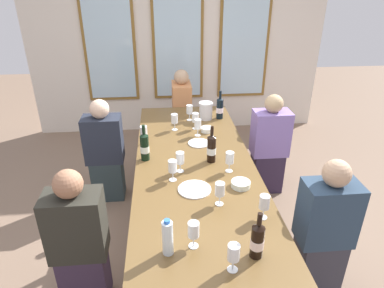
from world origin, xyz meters
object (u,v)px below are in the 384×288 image
at_px(wine_bottle_1, 145,147).
at_px(tasting_bowl_1, 207,129).
at_px(wine_glass_2, 230,159).
at_px(water_bottle, 168,238).
at_px(wine_bottle_2, 220,108).
at_px(wine_glass_7, 174,119).
at_px(metal_pitcher, 206,111).
at_px(tasting_bowl_0, 241,184).
at_px(dining_table, 195,169).
at_px(wine_glass_10, 264,203).
at_px(wine_glass_4, 144,131).
at_px(seated_person_2, 105,153).
at_px(wine_glass_3, 189,110).
at_px(wine_glass_9, 172,167).
at_px(wine_glass_8, 198,125).
at_px(white_plate_0, 199,143).
at_px(wine_glass_0, 220,190).
at_px(wine_bottle_3, 212,148).
at_px(wine_glass_6, 180,158).
at_px(seated_person_0, 79,244).
at_px(wine_glass_11, 194,231).
at_px(seated_person_1, 324,231).
at_px(wine_glass_5, 234,254).
at_px(seated_person_3, 269,147).
at_px(wine_bottle_0, 257,240).
at_px(white_plate_1, 195,189).
at_px(seated_person_4, 182,113).
at_px(wine_glass_1, 195,118).

height_order(wine_bottle_1, tasting_bowl_1, wine_bottle_1).
bearing_deg(wine_glass_2, water_bottle, -121.10).
relative_size(wine_bottle_2, wine_glass_7, 1.82).
relative_size(metal_pitcher, wine_bottle_2, 0.60).
bearing_deg(wine_glass_2, tasting_bowl_0, -79.28).
distance_m(dining_table, wine_glass_10, 0.88).
xyz_separation_m(metal_pitcher, wine_glass_4, (-0.66, -0.55, 0.03)).
bearing_deg(seated_person_2, wine_bottle_2, 14.69).
distance_m(wine_glass_3, seated_person_2, 1.01).
relative_size(wine_glass_4, wine_glass_9, 1.00).
bearing_deg(dining_table, wine_glass_2, -32.38).
xyz_separation_m(tasting_bowl_1, seated_person_2, (-1.05, 0.02, -0.24)).
distance_m(wine_glass_8, wine_glass_10, 1.35).
bearing_deg(white_plate_0, wine_glass_10, -75.22).
xyz_separation_m(wine_glass_0, wine_glass_7, (-0.25, 1.30, 0.00)).
distance_m(wine_bottle_3, seated_person_2, 1.24).
bearing_deg(wine_glass_6, wine_glass_2, -4.98).
distance_m(tasting_bowl_0, seated_person_0, 1.23).
relative_size(water_bottle, wine_glass_11, 1.38).
bearing_deg(wine_bottle_2, seated_person_1, -73.77).
relative_size(wine_bottle_3, wine_glass_10, 1.88).
relative_size(tasting_bowl_0, seated_person_1, 0.13).
relative_size(wine_glass_9, seated_person_1, 0.16).
xyz_separation_m(wine_bottle_1, wine_glass_8, (0.51, 0.45, -0.01)).
distance_m(wine_glass_5, wine_glass_10, 0.51).
xyz_separation_m(wine_glass_3, seated_person_3, (0.83, -0.31, -0.34)).
xyz_separation_m(dining_table, wine_glass_7, (-0.14, 0.70, 0.18)).
distance_m(wine_glass_3, seated_person_0, 1.89).
distance_m(wine_glass_11, seated_person_0, 0.89).
height_order(tasting_bowl_0, wine_glass_0, wine_glass_0).
distance_m(wine_glass_6, seated_person_0, 0.97).
height_order(wine_bottle_2, tasting_bowl_1, wine_bottle_2).
xyz_separation_m(wine_bottle_0, wine_bottle_2, (0.14, 2.08, 0.01)).
distance_m(tasting_bowl_1, seated_person_0, 1.69).
distance_m(white_plate_1, wine_glass_11, 0.60).
relative_size(wine_glass_3, seated_person_4, 0.16).
relative_size(tasting_bowl_1, wine_glass_1, 0.70).
distance_m(wine_glass_10, seated_person_0, 1.29).
bearing_deg(tasting_bowl_1, wine_glass_6, -112.90).
bearing_deg(wine_bottle_0, wine_glass_3, 95.69).
height_order(wine_bottle_0, wine_glass_10, wine_bottle_0).
bearing_deg(seated_person_4, wine_glass_11, -92.29).
height_order(tasting_bowl_1, seated_person_1, seated_person_1).
distance_m(wine_glass_7, seated_person_3, 1.06).
bearing_deg(wine_bottle_1, wine_glass_9, -57.84).
bearing_deg(wine_glass_6, white_plate_1, -72.10).
relative_size(tasting_bowl_0, wine_glass_3, 0.84).
relative_size(white_plate_0, wine_bottle_2, 0.65).
distance_m(dining_table, wine_glass_4, 0.64).
xyz_separation_m(wine_glass_4, seated_person_2, (-0.42, 0.23, -0.34)).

